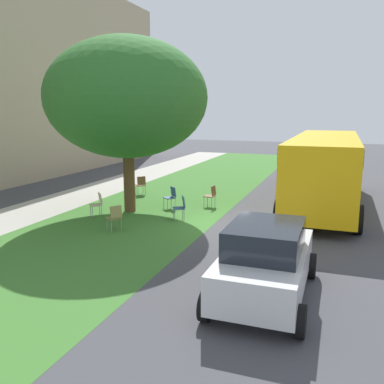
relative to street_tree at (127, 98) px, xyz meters
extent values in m
plane|color=#424247|center=(-0.72, -3.89, -4.37)|extent=(80.00, 80.00, 0.00)
cube|color=#3D752D|center=(-0.72, -0.69, -4.37)|extent=(48.00, 6.00, 0.01)
cube|color=#ADA89E|center=(-0.72, 3.71, -4.37)|extent=(48.00, 2.80, 0.01)
cylinder|color=brown|center=(0.00, 0.00, -2.91)|extent=(0.44, 0.44, 2.92)
ellipsoid|color=#2D6B28|center=(0.00, 0.00, 0.01)|extent=(6.11, 6.11, 4.51)
cube|color=olive|center=(-2.63, -0.82, -3.93)|extent=(0.57, 0.57, 0.04)
cube|color=olive|center=(-2.73, -0.98, -3.69)|extent=(0.38, 0.29, 0.40)
cylinder|color=gray|center=(-2.39, -0.78, -4.16)|extent=(0.02, 0.02, 0.42)
cylinder|color=gray|center=(-2.69, -0.58, -4.16)|extent=(0.02, 0.02, 0.42)
cylinder|color=gray|center=(-2.58, -1.07, -4.16)|extent=(0.02, 0.02, 0.42)
cylinder|color=gray|center=(-2.88, -0.87, -4.16)|extent=(0.02, 0.02, 0.42)
cube|color=#335184|center=(-0.61, -2.32, -3.93)|extent=(0.56, 0.56, 0.04)
cube|color=#335184|center=(-0.53, -2.48, -3.69)|extent=(0.39, 0.27, 0.40)
cylinder|color=gray|center=(-0.54, -2.09, -4.16)|extent=(0.02, 0.02, 0.42)
cylinder|color=gray|center=(-0.85, -2.27, -4.16)|extent=(0.02, 0.02, 0.42)
cylinder|color=gray|center=(-0.37, -2.38, -4.16)|extent=(0.02, 0.02, 0.42)
cylinder|color=gray|center=(-0.69, -2.56, -4.16)|extent=(0.02, 0.02, 0.42)
cube|color=brown|center=(3.14, 1.12, -3.93)|extent=(0.58, 0.58, 0.04)
cube|color=brown|center=(3.01, 0.99, -3.69)|extent=(0.34, 0.35, 0.40)
cylinder|color=gray|center=(3.38, 1.11, -4.16)|extent=(0.02, 0.02, 0.42)
cylinder|color=gray|center=(3.13, 1.37, -4.16)|extent=(0.02, 0.02, 0.42)
cylinder|color=gray|center=(3.14, 0.87, -4.16)|extent=(0.02, 0.02, 0.42)
cylinder|color=gray|center=(2.89, 1.13, -4.16)|extent=(0.02, 0.02, 0.42)
cube|color=beige|center=(-1.18, 0.80, -3.93)|extent=(0.58, 0.58, 0.04)
cube|color=beige|center=(-1.05, 0.67, -3.69)|extent=(0.34, 0.34, 0.40)
cylinder|color=gray|center=(-1.17, 1.05, -4.16)|extent=(0.02, 0.02, 0.42)
cylinder|color=gray|center=(-1.43, 0.80, -4.16)|extent=(0.02, 0.02, 0.42)
cylinder|color=gray|center=(-0.93, 0.81, -4.16)|extent=(0.02, 0.02, 0.42)
cylinder|color=gray|center=(-1.19, 0.55, -4.16)|extent=(0.02, 0.02, 0.42)
cube|color=brown|center=(1.81, -2.73, -3.93)|extent=(0.46, 0.44, 0.04)
cube|color=brown|center=(1.80, -2.91, -3.69)|extent=(0.41, 0.12, 0.40)
cylinder|color=gray|center=(2.01, -2.58, -4.16)|extent=(0.02, 0.02, 0.42)
cylinder|color=gray|center=(1.65, -2.54, -4.16)|extent=(0.02, 0.02, 0.42)
cylinder|color=gray|center=(1.98, -2.92, -4.16)|extent=(0.02, 0.02, 0.42)
cylinder|color=gray|center=(1.62, -2.88, -4.16)|extent=(0.02, 0.02, 0.42)
cube|color=#335184|center=(0.96, -1.29, -3.93)|extent=(0.58, 0.58, 0.04)
cube|color=#335184|center=(1.10, -1.41, -3.69)|extent=(0.33, 0.36, 0.40)
cylinder|color=gray|center=(0.95, -1.04, -4.16)|extent=(0.02, 0.02, 0.42)
cylinder|color=gray|center=(0.71, -1.31, -4.16)|extent=(0.02, 0.02, 0.42)
cylinder|color=gray|center=(1.21, -1.27, -4.16)|extent=(0.02, 0.02, 0.42)
cylinder|color=gray|center=(0.97, -1.54, -4.16)|extent=(0.02, 0.02, 0.42)
cube|color=silver|center=(-5.86, -6.39, -3.69)|extent=(3.70, 1.64, 0.76)
cube|color=#1E232B|center=(-6.01, -6.39, -3.04)|extent=(1.90, 1.44, 0.64)
cylinder|color=black|center=(-4.46, -5.52, -4.07)|extent=(0.60, 0.18, 0.60)
cylinder|color=black|center=(-4.46, -7.26, -4.07)|extent=(0.60, 0.18, 0.60)
cylinder|color=black|center=(-7.26, -5.52, -4.07)|extent=(0.60, 0.18, 0.60)
cylinder|color=black|center=(-7.26, -7.26, -4.07)|extent=(0.60, 0.18, 0.60)
cube|color=yellow|center=(3.75, -7.13, -2.74)|extent=(10.40, 2.44, 2.50)
cube|color=black|center=(3.75, -7.13, -3.09)|extent=(10.30, 2.46, 0.12)
cube|color=black|center=(3.75, -7.13, -1.84)|extent=(10.30, 2.46, 0.56)
cylinder|color=black|center=(7.75, -5.87, -3.89)|extent=(0.96, 0.28, 0.96)
cylinder|color=black|center=(7.75, -8.39, -3.89)|extent=(0.96, 0.28, 0.96)
cylinder|color=black|center=(-0.25, -5.87, -3.89)|extent=(0.96, 0.28, 0.96)
cylinder|color=black|center=(-0.25, -8.39, -3.89)|extent=(0.96, 0.28, 0.96)
camera|label=1|loc=(-14.16, -7.73, -0.45)|focal=38.69mm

